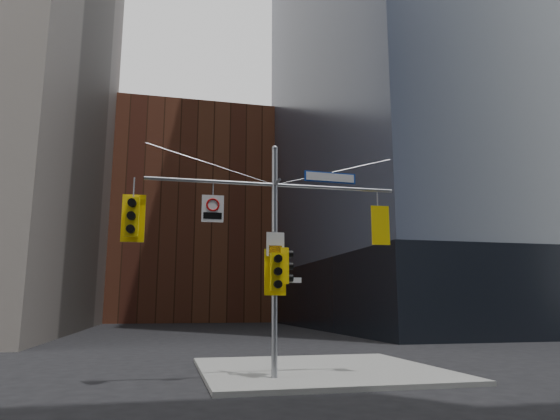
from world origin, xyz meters
name	(u,v)px	position (x,y,z in m)	size (l,w,h in m)	color
ground	(291,395)	(0.00, 0.00, 0.00)	(160.00, 160.00, 0.00)	black
sidewalk_corner	(319,370)	(2.00, 4.00, 0.07)	(8.00, 8.00, 0.15)	gray
podium_ne	(483,296)	(28.00, 32.00, 3.00)	(36.40, 36.40, 6.00)	black
brick_midrise	(191,220)	(0.00, 58.00, 14.00)	(26.00, 20.00, 28.00)	brown
signal_assembly	(275,234)	(0.00, 1.99, 4.42)	(8.00, 0.80, 7.30)	gray
traffic_light_west_arm	(132,217)	(-4.27, 2.01, 4.80)	(0.68, 0.56, 1.43)	yellow
traffic_light_east_arm	(378,226)	(3.48, 1.99, 4.80)	(0.61, 0.49, 1.28)	yellow
traffic_light_pole_side	(285,266)	(0.33, 2.00, 3.45)	(0.44, 0.37, 1.11)	yellow
traffic_light_pole_front	(276,272)	(0.00, 1.73, 3.25)	(0.67, 0.52, 1.40)	yellow
street_sign_blade	(330,177)	(1.85, 2.00, 6.35)	(1.76, 0.13, 0.34)	#1136A0
regulatory_sign_arm	(213,208)	(-1.94, 1.97, 5.18)	(0.67, 0.07, 0.83)	silver
regulatory_sign_pole	(275,245)	(0.00, 1.88, 4.08)	(0.57, 0.07, 0.74)	silver
street_blade_ew	(289,280)	(0.45, 2.00, 3.02)	(0.81, 0.09, 0.16)	silver
street_blade_ns	(271,291)	(0.00, 2.45, 2.68)	(0.05, 0.68, 0.14)	#145926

